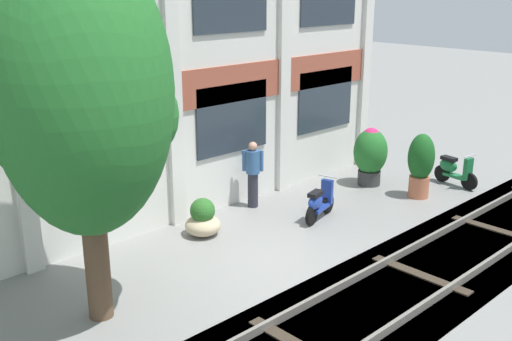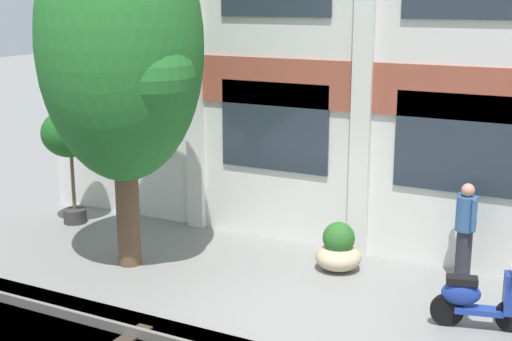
{
  "view_description": "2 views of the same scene",
  "coord_description": "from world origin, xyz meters",
  "px_view_note": "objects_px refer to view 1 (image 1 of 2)",
  "views": [
    {
      "loc": [
        -7.72,
        -7.96,
        5.46
      ],
      "look_at": [
        0.68,
        0.84,
        1.6
      ],
      "focal_mm": 42.0,
      "sensor_mm": 36.0,
      "label": 1
    },
    {
      "loc": [
        4.19,
        -9.22,
        4.67
      ],
      "look_at": [
        -1.12,
        0.84,
        1.88
      ],
      "focal_mm": 50.0,
      "sensor_mm": 36.0,
      "label": 2
    }
  ],
  "objects_px": {
    "potted_plant_glazed_jar": "(421,163)",
    "potted_plant_fluted_column": "(370,153)",
    "scooter_second_parked": "(454,170)",
    "resident_by_doorway": "(253,172)",
    "potted_plant_wide_bowl": "(203,220)",
    "broadleaf_tree": "(82,97)",
    "scooter_near_curb": "(319,202)"
  },
  "relations": [
    {
      "from": "potted_plant_glazed_jar",
      "to": "potted_plant_fluted_column",
      "type": "xyz_separation_m",
      "value": [
        -0.11,
        1.52,
        -0.01
      ]
    },
    {
      "from": "potted_plant_wide_bowl",
      "to": "scooter_second_parked",
      "type": "bearing_deg",
      "value": -16.38
    },
    {
      "from": "broadleaf_tree",
      "to": "potted_plant_fluted_column",
      "type": "height_order",
      "value": "broadleaf_tree"
    },
    {
      "from": "broadleaf_tree",
      "to": "potted_plant_glazed_jar",
      "type": "bearing_deg",
      "value": -3.22
    },
    {
      "from": "potted_plant_wide_bowl",
      "to": "scooter_near_curb",
      "type": "xyz_separation_m",
      "value": [
        2.57,
        -1.21,
        0.07
      ]
    },
    {
      "from": "scooter_near_curb",
      "to": "scooter_second_parked",
      "type": "bearing_deg",
      "value": -25.92
    },
    {
      "from": "scooter_near_curb",
      "to": "scooter_second_parked",
      "type": "distance_m",
      "value": 4.77
    },
    {
      "from": "broadleaf_tree",
      "to": "potted_plant_fluted_column",
      "type": "xyz_separation_m",
      "value": [
        8.99,
        1.0,
        -2.87
      ]
    },
    {
      "from": "potted_plant_glazed_jar",
      "to": "scooter_second_parked",
      "type": "xyz_separation_m",
      "value": [
        1.56,
        -0.14,
        -0.49
      ]
    },
    {
      "from": "scooter_near_curb",
      "to": "scooter_second_parked",
      "type": "height_order",
      "value": "same"
    },
    {
      "from": "broadleaf_tree",
      "to": "potted_plant_glazed_jar",
      "type": "relative_size",
      "value": 3.61
    },
    {
      "from": "potted_plant_glazed_jar",
      "to": "potted_plant_fluted_column",
      "type": "bearing_deg",
      "value": 94.07
    },
    {
      "from": "scooter_near_curb",
      "to": "scooter_second_parked",
      "type": "relative_size",
      "value": 0.98
    },
    {
      "from": "potted_plant_fluted_column",
      "to": "potted_plant_wide_bowl",
      "type": "bearing_deg",
      "value": 175.18
    },
    {
      "from": "scooter_near_curb",
      "to": "potted_plant_fluted_column",
      "type": "bearing_deg",
      "value": -1.03
    },
    {
      "from": "potted_plant_glazed_jar",
      "to": "scooter_second_parked",
      "type": "relative_size",
      "value": 1.25
    },
    {
      "from": "resident_by_doorway",
      "to": "scooter_near_curb",
      "type": "bearing_deg",
      "value": 63.85
    },
    {
      "from": "potted_plant_glazed_jar",
      "to": "scooter_second_parked",
      "type": "bearing_deg",
      "value": -5.24
    },
    {
      "from": "scooter_second_parked",
      "to": "potted_plant_glazed_jar",
      "type": "bearing_deg",
      "value": -86.92
    },
    {
      "from": "broadleaf_tree",
      "to": "scooter_near_curb",
      "type": "bearing_deg",
      "value": 2.57
    },
    {
      "from": "scooter_near_curb",
      "to": "resident_by_doorway",
      "type": "relative_size",
      "value": 0.8
    },
    {
      "from": "scooter_second_parked",
      "to": "resident_by_doorway",
      "type": "distance_m",
      "value": 5.87
    },
    {
      "from": "broadleaf_tree",
      "to": "resident_by_doorway",
      "type": "bearing_deg",
      "value": 20.12
    },
    {
      "from": "potted_plant_fluted_column",
      "to": "resident_by_doorway",
      "type": "xyz_separation_m",
      "value": [
        -3.55,
        0.99,
        0.0
      ]
    },
    {
      "from": "potted_plant_fluted_column",
      "to": "scooter_near_curb",
      "type": "bearing_deg",
      "value": -166.27
    },
    {
      "from": "broadleaf_tree",
      "to": "resident_by_doorway",
      "type": "distance_m",
      "value": 6.46
    },
    {
      "from": "broadleaf_tree",
      "to": "potted_plant_glazed_jar",
      "type": "xyz_separation_m",
      "value": [
        9.1,
        -0.51,
        -2.85
      ]
    },
    {
      "from": "potted_plant_wide_bowl",
      "to": "potted_plant_fluted_column",
      "type": "height_order",
      "value": "potted_plant_fluted_column"
    },
    {
      "from": "potted_plant_fluted_column",
      "to": "resident_by_doorway",
      "type": "height_order",
      "value": "resident_by_doorway"
    },
    {
      "from": "potted_plant_wide_bowl",
      "to": "scooter_near_curb",
      "type": "relative_size",
      "value": 0.64
    },
    {
      "from": "potted_plant_wide_bowl",
      "to": "resident_by_doorway",
      "type": "bearing_deg",
      "value": 14.29
    },
    {
      "from": "potted_plant_glazed_jar",
      "to": "scooter_second_parked",
      "type": "distance_m",
      "value": 1.64
    }
  ]
}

